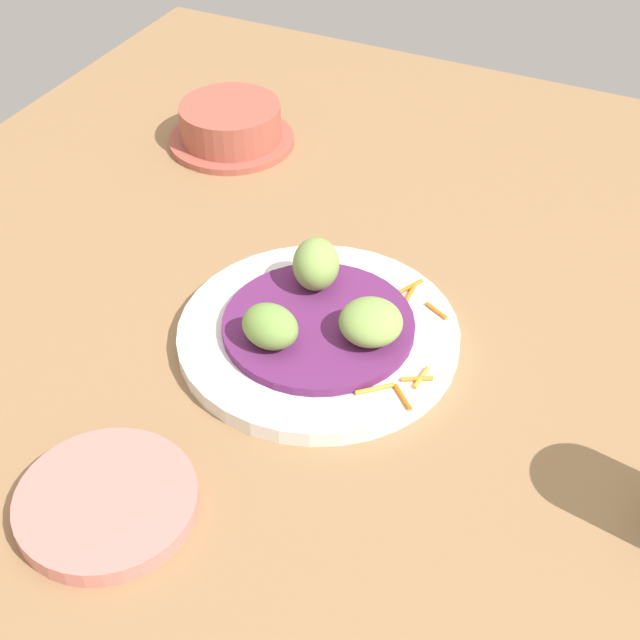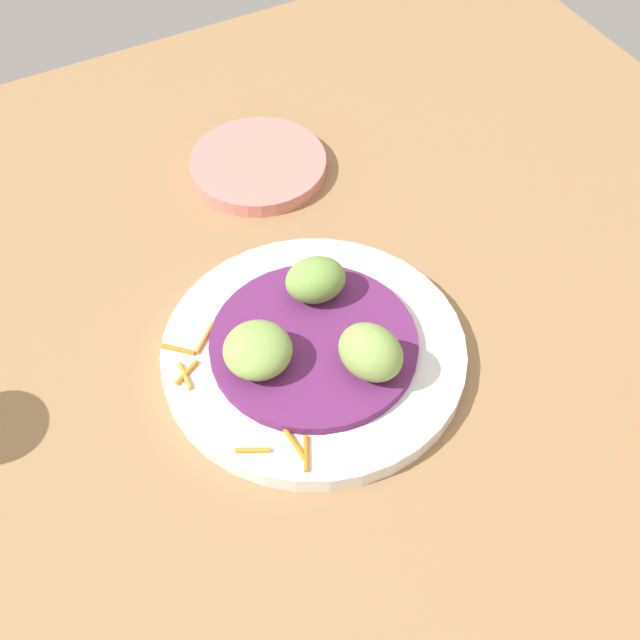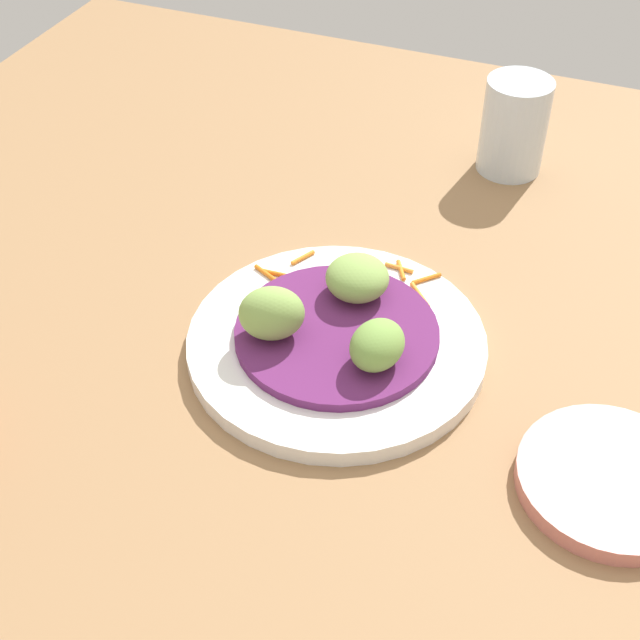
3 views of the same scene
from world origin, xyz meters
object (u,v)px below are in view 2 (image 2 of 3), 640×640
at_px(guac_scoop_left, 316,280).
at_px(guac_scoop_right, 368,348).
at_px(main_plate, 314,353).
at_px(side_plate_small, 258,165).
at_px(guac_scoop_center, 258,350).

distance_m(guac_scoop_left, guac_scoop_right, 0.09).
distance_m(main_plate, guac_scoop_left, 0.06).
bearing_deg(side_plate_small, guac_scoop_center, -115.17).
distance_m(guac_scoop_center, guac_scoop_right, 0.09).
height_order(main_plate, guac_scoop_left, guac_scoop_left).
xyz_separation_m(main_plate, guac_scoop_right, (0.03, -0.04, 0.04)).
bearing_deg(guac_scoop_left, guac_scoop_center, -149.69).
xyz_separation_m(guac_scoop_left, side_plate_small, (0.04, 0.19, -0.04)).
distance_m(guac_scoop_left, side_plate_small, 0.20).
xyz_separation_m(guac_scoop_left, guac_scoop_right, (0.00, -0.09, 0.00)).
bearing_deg(guac_scoop_right, guac_scoop_left, 90.31).
bearing_deg(side_plate_small, main_plate, -104.57).
bearing_deg(guac_scoop_center, side_plate_small, 64.83).
xyz_separation_m(guac_scoop_center, guac_scoop_right, (0.07, -0.04, 0.01)).
height_order(guac_scoop_center, guac_scoop_right, guac_scoop_right).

